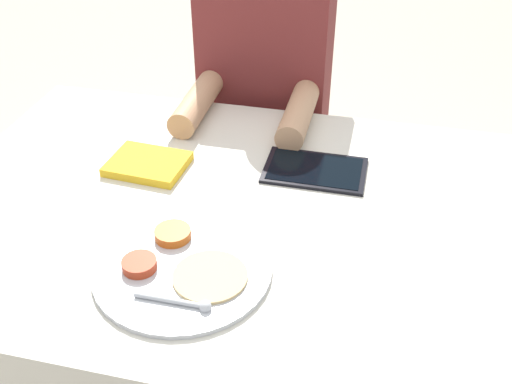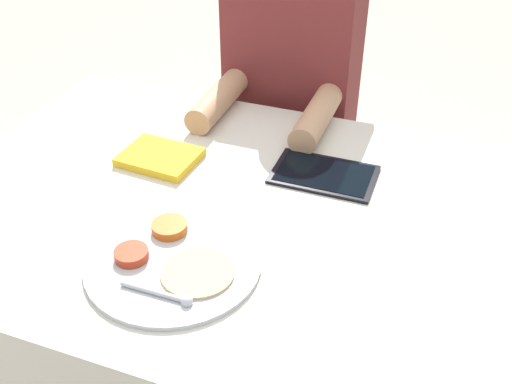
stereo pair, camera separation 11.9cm
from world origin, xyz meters
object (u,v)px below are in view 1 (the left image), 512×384
at_px(red_notebook, 148,165).
at_px(person_diner, 265,135).
at_px(tablet_device, 315,170).
at_px(thali_tray, 182,267).

distance_m(red_notebook, person_diner, 0.55).
distance_m(tablet_device, person_diner, 0.50).
xyz_separation_m(tablet_device, person_diner, (-0.21, 0.42, -0.18)).
bearing_deg(person_diner, red_notebook, -108.83).
height_order(thali_tray, tablet_device, thali_tray).
xyz_separation_m(thali_tray, tablet_device, (0.19, 0.38, -0.00)).
bearing_deg(person_diner, thali_tray, -88.56).
bearing_deg(tablet_device, person_diner, 116.39).
xyz_separation_m(red_notebook, person_diner, (0.17, 0.49, -0.18)).
bearing_deg(thali_tray, red_notebook, 121.39).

